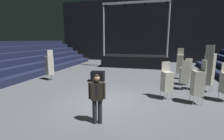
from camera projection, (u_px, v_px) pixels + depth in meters
name	position (u px, v px, depth m)	size (l,w,h in m)	color
ground_plane	(108.00, 102.00, 7.67)	(22.00, 30.00, 0.10)	#515459
arena_end_wall	(140.00, 31.00, 21.18)	(22.00, 0.30, 8.00)	black
stage_riser	(135.00, 60.00, 17.34)	(6.73, 2.81, 6.38)	black
man_with_tie	(97.00, 96.00, 5.42)	(0.57, 0.33, 1.72)	black
chair_stack_front_left	(184.00, 75.00, 9.21)	(0.46, 0.46, 1.71)	#B2B5BA
chair_stack_front_right	(180.00, 64.00, 11.78)	(0.49, 0.49, 2.22)	#B2B5BA
chair_stack_mid_right	(198.00, 82.00, 7.11)	(0.51, 0.51, 1.96)	#B2B5BA
chair_stack_mid_centre	(187.00, 72.00, 10.16)	(0.54, 0.54, 1.71)	#B2B5BA
chair_stack_rear_left	(49.00, 65.00, 11.44)	(0.58, 0.58, 2.14)	#B2B5BA
chair_stack_rear_right	(167.00, 81.00, 7.75)	(0.59, 0.59, 1.79)	#B2B5BA
chair_stack_rear_centre	(209.00, 69.00, 8.77)	(0.61, 0.61, 2.56)	#B2B5BA
equipment_road_case	(98.00, 76.00, 11.18)	(0.90, 0.60, 0.70)	black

